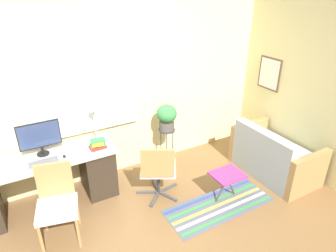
{
  "coord_description": "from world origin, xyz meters",
  "views": [
    {
      "loc": [
        -0.89,
        -3.23,
        2.75
      ],
      "look_at": [
        1.02,
        0.15,
        0.83
      ],
      "focal_mm": 32.0,
      "sensor_mm": 36.0,
      "label": 1
    }
  ],
  "objects_px": {
    "potted_plant": "(167,116)",
    "monitor": "(40,137)",
    "desk_lamp": "(94,115)",
    "office_chair_swivel": "(158,169)",
    "keyboard": "(44,162)",
    "plant_stand": "(167,134)",
    "mouse": "(64,156)",
    "couch_loveseat": "(273,157)",
    "desk_chair_wooden": "(57,202)",
    "book_stack": "(98,144)",
    "folding_stool": "(228,176)"
  },
  "relations": [
    {
      "from": "couch_loveseat",
      "to": "plant_stand",
      "type": "bearing_deg",
      "value": 54.21
    },
    {
      "from": "keyboard",
      "to": "desk_lamp",
      "type": "relative_size",
      "value": 0.72
    },
    {
      "from": "office_chair_swivel",
      "to": "folding_stool",
      "type": "bearing_deg",
      "value": 177.78
    },
    {
      "from": "plant_stand",
      "to": "book_stack",
      "type": "bearing_deg",
      "value": -173.68
    },
    {
      "from": "desk_lamp",
      "to": "keyboard",
      "type": "bearing_deg",
      "value": -160.05
    },
    {
      "from": "keyboard",
      "to": "book_stack",
      "type": "xyz_separation_m",
      "value": [
        0.69,
        0.03,
        0.05
      ]
    },
    {
      "from": "keyboard",
      "to": "potted_plant",
      "type": "distance_m",
      "value": 1.82
    },
    {
      "from": "keyboard",
      "to": "folding_stool",
      "type": "distance_m",
      "value": 2.36
    },
    {
      "from": "office_chair_swivel",
      "to": "potted_plant",
      "type": "distance_m",
      "value": 0.88
    },
    {
      "from": "potted_plant",
      "to": "folding_stool",
      "type": "relative_size",
      "value": 0.96
    },
    {
      "from": "potted_plant",
      "to": "folding_stool",
      "type": "xyz_separation_m",
      "value": [
        0.33,
        -1.09,
        -0.53
      ]
    },
    {
      "from": "keyboard",
      "to": "plant_stand",
      "type": "xyz_separation_m",
      "value": [
        1.8,
        0.15,
        -0.15
      ]
    },
    {
      "from": "desk_lamp",
      "to": "potted_plant",
      "type": "distance_m",
      "value": 1.08
    },
    {
      "from": "book_stack",
      "to": "mouse",
      "type": "bearing_deg",
      "value": -177.09
    },
    {
      "from": "desk_chair_wooden",
      "to": "book_stack",
      "type": "bearing_deg",
      "value": 50.49
    },
    {
      "from": "desk_lamp",
      "to": "couch_loveseat",
      "type": "distance_m",
      "value": 2.75
    },
    {
      "from": "desk_lamp",
      "to": "office_chair_swivel",
      "type": "distance_m",
      "value": 1.13
    },
    {
      "from": "desk_lamp",
      "to": "desk_chair_wooden",
      "type": "xyz_separation_m",
      "value": [
        -0.73,
        -0.75,
        -0.62
      ]
    },
    {
      "from": "keyboard",
      "to": "desk_lamp",
      "type": "height_order",
      "value": "desk_lamp"
    },
    {
      "from": "monitor",
      "to": "mouse",
      "type": "xyz_separation_m",
      "value": [
        0.22,
        -0.21,
        -0.24
      ]
    },
    {
      "from": "mouse",
      "to": "office_chair_swivel",
      "type": "xyz_separation_m",
      "value": [
        1.09,
        -0.45,
        -0.29
      ]
    },
    {
      "from": "keyboard",
      "to": "office_chair_swivel",
      "type": "height_order",
      "value": "office_chair_swivel"
    },
    {
      "from": "desk_chair_wooden",
      "to": "office_chair_swivel",
      "type": "xyz_separation_m",
      "value": [
        1.32,
        0.04,
        -0.02
      ]
    },
    {
      "from": "book_stack",
      "to": "plant_stand",
      "type": "bearing_deg",
      "value": 6.32
    },
    {
      "from": "potted_plant",
      "to": "book_stack",
      "type": "bearing_deg",
      "value": -173.68
    },
    {
      "from": "keyboard",
      "to": "office_chair_swivel",
      "type": "bearing_deg",
      "value": -18.44
    },
    {
      "from": "potted_plant",
      "to": "monitor",
      "type": "bearing_deg",
      "value": 177.95
    },
    {
      "from": "mouse",
      "to": "couch_loveseat",
      "type": "bearing_deg",
      "value": -15.76
    },
    {
      "from": "book_stack",
      "to": "desk_lamp",
      "type": "bearing_deg",
      "value": 75.96
    },
    {
      "from": "monitor",
      "to": "folding_stool",
      "type": "relative_size",
      "value": 1.21
    },
    {
      "from": "monitor",
      "to": "potted_plant",
      "type": "bearing_deg",
      "value": -2.05
    },
    {
      "from": "desk_lamp",
      "to": "office_chair_swivel",
      "type": "relative_size",
      "value": 0.56
    },
    {
      "from": "keyboard",
      "to": "plant_stand",
      "type": "relative_size",
      "value": 0.51
    },
    {
      "from": "monitor",
      "to": "folding_stool",
      "type": "height_order",
      "value": "monitor"
    },
    {
      "from": "book_stack",
      "to": "couch_loveseat",
      "type": "relative_size",
      "value": 0.17
    },
    {
      "from": "couch_loveseat",
      "to": "plant_stand",
      "type": "relative_size",
      "value": 1.88
    },
    {
      "from": "monitor",
      "to": "book_stack",
      "type": "bearing_deg",
      "value": -15.84
    },
    {
      "from": "potted_plant",
      "to": "office_chair_swivel",
      "type": "bearing_deg",
      "value": -128.1
    },
    {
      "from": "monitor",
      "to": "couch_loveseat",
      "type": "relative_size",
      "value": 0.4
    },
    {
      "from": "keyboard",
      "to": "plant_stand",
      "type": "bearing_deg",
      "value": 4.79
    },
    {
      "from": "couch_loveseat",
      "to": "potted_plant",
      "type": "height_order",
      "value": "potted_plant"
    },
    {
      "from": "desk_chair_wooden",
      "to": "potted_plant",
      "type": "xyz_separation_m",
      "value": [
        1.79,
        0.63,
        0.42
      ]
    },
    {
      "from": "plant_stand",
      "to": "potted_plant",
      "type": "xyz_separation_m",
      "value": [
        0.0,
        -0.0,
        0.31
      ]
    },
    {
      "from": "mouse",
      "to": "couch_loveseat",
      "type": "xyz_separation_m",
      "value": [
        2.89,
        -0.82,
        -0.47
      ]
    },
    {
      "from": "mouse",
      "to": "plant_stand",
      "type": "bearing_deg",
      "value": 5.36
    },
    {
      "from": "plant_stand",
      "to": "desk_lamp",
      "type": "bearing_deg",
      "value": 173.49
    },
    {
      "from": "desk_lamp",
      "to": "folding_stool",
      "type": "distance_m",
      "value": 1.98
    },
    {
      "from": "book_stack",
      "to": "office_chair_swivel",
      "type": "distance_m",
      "value": 0.87
    },
    {
      "from": "couch_loveseat",
      "to": "plant_stand",
      "type": "distance_m",
      "value": 1.68
    },
    {
      "from": "potted_plant",
      "to": "mouse",
      "type": "bearing_deg",
      "value": -174.64
    }
  ]
}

